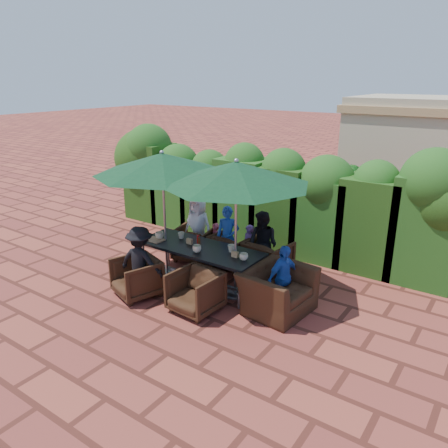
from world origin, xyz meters
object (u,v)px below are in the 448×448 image
Objects in this scene: chair_near_right at (195,290)px; chair_far_right at (268,257)px; chair_far_left at (194,242)px; chair_near_left at (137,276)px; umbrella_left at (162,164)px; umbrella_right at (236,173)px; chair_far_mid at (232,249)px; chair_end_right at (277,284)px; dining_table at (200,251)px.

chair_far_right is at bearing 84.17° from chair_near_right.
chair_far_left is 1.02× the size of chair_near_left.
umbrella_left is 3.25× the size of chair_far_left.
umbrella_right reaches higher than chair_far_mid.
dining_table is at bearing 94.14° from chair_end_right.
umbrella_left reaches higher than dining_table.
umbrella_right is at bearing 1.65° from dining_table.
umbrella_left reaches higher than chair_far_right.
chair_near_left is 0.99× the size of chair_near_right.
chair_far_right is (0.81, 0.03, 0.01)m from chair_far_mid.
chair_far_right is (1.70, 0.18, 0.01)m from chair_far_left.
chair_far_right is at bearing 41.46° from chair_end_right.
chair_far_left is 0.97× the size of chair_far_right.
chair_far_left is 0.90m from chair_far_mid.
chair_far_mid is (0.05, 1.02, -0.29)m from dining_table.
chair_near_left is (0.19, -1.86, -0.01)m from chair_far_left.
chair_far_right is (0.86, 1.05, -0.28)m from dining_table.
umbrella_right is 2.22× the size of chair_end_right.
chair_end_right reaches higher than chair_far_left.
chair_near_left is (-1.42, -1.02, -1.83)m from umbrella_right.
umbrella_right is 3.14× the size of chair_far_right.
umbrella_right is 3.29× the size of chair_near_left.
chair_far_left is at bearing 114.97° from chair_near_left.
chair_far_right is 1.91m from chair_near_right.
umbrella_right is at bearing 54.60° from chair_near_left.
chair_far_right reaches higher than chair_far_left.
dining_table is 1.39m from chair_far_right.
umbrella_right reaches higher than chair_near_left.
dining_table is at bearing -178.35° from umbrella_right.
chair_end_right is (0.87, -0.07, -1.72)m from umbrella_right.
chair_far_left is at bearing 75.49° from chair_end_right.
chair_far_mid is 1.92m from chair_near_right.
chair_near_right is (1.39, -1.70, -0.00)m from chair_far_left.
chair_near_left is 0.68× the size of chair_end_right.
dining_table is 3.13× the size of chair_near_right.
umbrella_left reaches higher than chair_near_left.
chair_end_right is (2.43, 0.01, -1.72)m from umbrella_left.
chair_end_right reaches higher than chair_far_mid.
umbrella_right is 3.25× the size of chair_far_mid.
umbrella_left reaches higher than chair_far_mid.
umbrella_right is 2.09m from chair_far_right.
chair_end_right is at bearing -1.55° from dining_table.
chair_near_right is at bearing -104.64° from umbrella_right.
chair_far_left is 2.65m from chair_end_right.
chair_far_left is 1.01× the size of chair_near_right.
chair_near_left is 2.49m from chair_end_right.
umbrella_left is 2.98m from chair_end_right.
chair_far_mid is 0.68× the size of chair_end_right.
chair_far_left is at bearing 13.84° from chair_far_mid.
chair_end_right is (1.65, -0.04, -0.18)m from dining_table.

